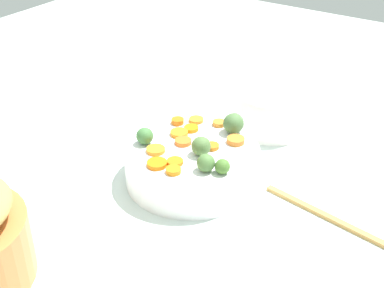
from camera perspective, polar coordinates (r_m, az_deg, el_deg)
name	(u,v)px	position (r m, az deg, el deg)	size (l,w,h in m)	color
tabletop	(200,171)	(1.16, 0.90, -2.88)	(2.40, 2.40, 0.02)	silver
serving_bowl_carrots	(192,164)	(1.09, 0.00, -2.15)	(0.28, 0.28, 0.08)	white
carrot_slice_0	(191,128)	(1.14, -0.08, 1.68)	(0.03, 0.03, 0.01)	orange
carrot_slice_1	(179,133)	(1.12, -1.39, 1.19)	(0.04, 0.04, 0.01)	orange
carrot_slice_2	(236,140)	(1.09, 4.72, 0.39)	(0.04, 0.04, 0.01)	orange
carrot_slice_3	(157,164)	(1.02, -3.78, -2.13)	(0.04, 0.04, 0.01)	orange
carrot_slice_4	(175,162)	(1.02, -1.84, -1.92)	(0.03, 0.03, 0.01)	orange
carrot_slice_5	(212,146)	(1.07, 2.16, -0.26)	(0.03, 0.03, 0.01)	orange
carrot_slice_6	(173,170)	(1.00, -2.01, -2.85)	(0.03, 0.03, 0.01)	orange
carrot_slice_7	(196,120)	(1.17, 0.45, 2.60)	(0.03, 0.03, 0.01)	orange
carrot_slice_8	(183,142)	(1.09, -0.96, 0.26)	(0.03, 0.03, 0.01)	orange
carrot_slice_9	(219,123)	(1.16, 2.94, 2.25)	(0.03, 0.03, 0.01)	orange
carrot_slice_10	(178,121)	(1.16, -1.56, 2.47)	(0.03, 0.03, 0.01)	orange
carrot_slice_11	(156,150)	(1.06, -3.92, -0.64)	(0.04, 0.04, 0.01)	orange
brussels_sprout_0	(233,123)	(1.12, 4.47, 2.22)	(0.04, 0.04, 0.04)	#4B6F3D
brussels_sprout_1	(222,167)	(0.99, 3.29, -2.43)	(0.03, 0.03, 0.03)	#48732C
brussels_sprout_2	(145,136)	(1.08, -5.10, 0.86)	(0.04, 0.04, 0.04)	#42763C
brussels_sprout_3	(201,146)	(1.04, 0.99, -0.24)	(0.04, 0.04, 0.04)	#51733C
brussels_sprout_4	(206,163)	(1.00, 1.50, -2.04)	(0.03, 0.03, 0.03)	#4D743A
wooden_spoon	(378,241)	(1.01, 19.34, -9.81)	(0.34, 0.09, 0.01)	#BC8947
casserole_dish	(272,109)	(1.30, 8.63, 3.76)	(0.19, 0.19, 0.10)	white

